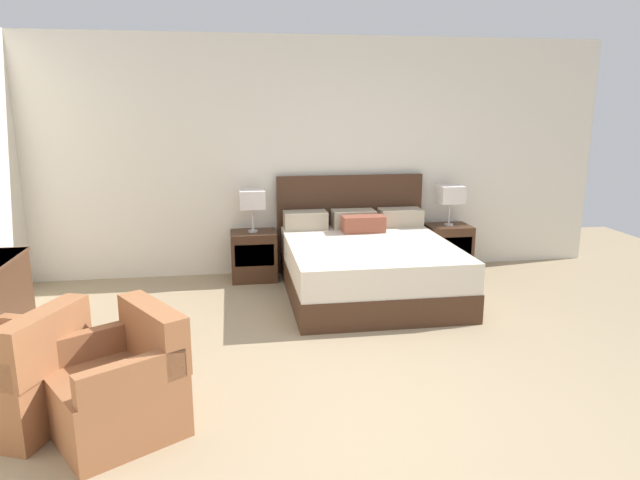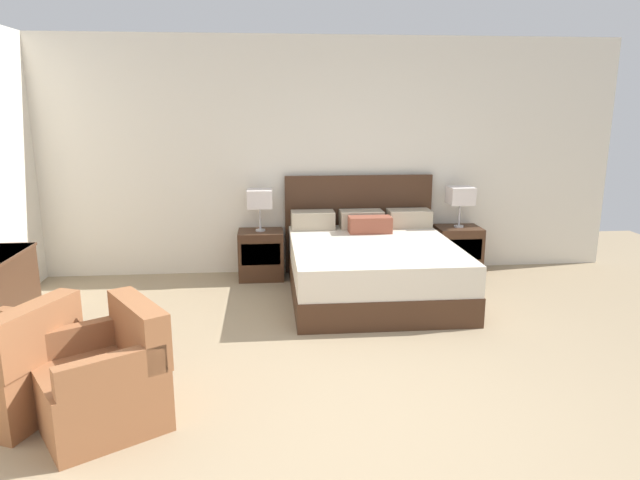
{
  "view_description": "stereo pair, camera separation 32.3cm",
  "coord_description": "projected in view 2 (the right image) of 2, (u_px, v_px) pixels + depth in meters",
  "views": [
    {
      "loc": [
        -0.81,
        -3.09,
        1.96
      ],
      "look_at": [
        -0.02,
        1.93,
        0.75
      ],
      "focal_mm": 32.0,
      "sensor_mm": 36.0,
      "label": 1
    },
    {
      "loc": [
        -0.49,
        -3.13,
        1.96
      ],
      "look_at": [
        -0.02,
        1.93,
        0.75
      ],
      "focal_mm": 32.0,
      "sensor_mm": 36.0,
      "label": 2
    }
  ],
  "objects": [
    {
      "name": "armchair_by_window",
      "position": [
        11.0,
        372.0,
        3.67
      ],
      "size": [
        0.89,
        0.89,
        0.76
      ],
      "color": "#935B38",
      "rests_on": "ground"
    },
    {
      "name": "wall_back",
      "position": [
        309.0,
        157.0,
        6.65
      ],
      "size": [
        7.33,
        0.06,
        2.73
      ],
      "primitive_type": "cube",
      "color": "silver",
      "rests_on": "ground"
    },
    {
      "name": "nightstand_right",
      "position": [
        457.0,
        250.0,
        6.76
      ],
      "size": [
        0.51,
        0.42,
        0.56
      ],
      "color": "#422819",
      "rests_on": "ground"
    },
    {
      "name": "table_lamp_right",
      "position": [
        460.0,
        196.0,
        6.62
      ],
      "size": [
        0.28,
        0.28,
        0.48
      ],
      "color": "#B7B7BC",
      "rests_on": "nightstand_right"
    },
    {
      "name": "table_lamp_left",
      "position": [
        260.0,
        199.0,
        6.41
      ],
      "size": [
        0.28,
        0.28,
        0.48
      ],
      "color": "#B7B7BC",
      "rests_on": "nightstand_left"
    },
    {
      "name": "nightstand_left",
      "position": [
        261.0,
        255.0,
        6.56
      ],
      "size": [
        0.51,
        0.42,
        0.56
      ],
      "color": "#422819",
      "rests_on": "ground"
    },
    {
      "name": "armchair_companion",
      "position": [
        106.0,
        381.0,
        3.54
      ],
      "size": [
        0.94,
        0.94,
        0.76
      ],
      "color": "#935B38",
      "rests_on": "ground"
    },
    {
      "name": "bed",
      "position": [
        372.0,
        265.0,
        5.98
      ],
      "size": [
        1.75,
        1.96,
        1.16
      ],
      "color": "#422819",
      "rests_on": "ground"
    },
    {
      "name": "ground_plane",
      "position": [
        351.0,
        429.0,
        3.53
      ],
      "size": [
        10.53,
        10.53,
        0.0
      ],
      "primitive_type": "plane",
      "color": "#998466"
    }
  ]
}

